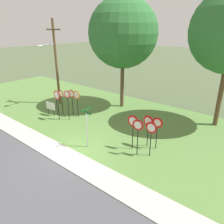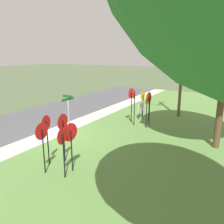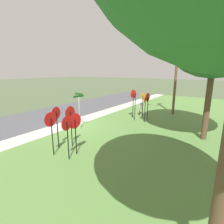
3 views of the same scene
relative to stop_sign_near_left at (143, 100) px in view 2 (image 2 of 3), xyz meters
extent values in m
plane|color=#4C5B3D|center=(5.92, -3.12, -1.67)|extent=(160.00, 160.00, 0.00)
cube|color=#4C4C51|center=(5.92, -7.92, -1.67)|extent=(44.00, 6.40, 0.01)
cube|color=#BCB7AD|center=(5.92, -3.92, -1.64)|extent=(44.00, 1.60, 0.06)
cube|color=#567F3D|center=(5.92, 2.88, -1.65)|extent=(44.00, 12.00, 0.04)
cylinder|color=black|center=(0.00, 0.03, -0.63)|extent=(0.06, 0.06, 2.01)
cylinder|color=gold|center=(0.00, -0.01, 0.33)|extent=(0.63, 0.12, 0.64)
cylinder|color=white|center=(0.00, -0.03, 0.33)|extent=(0.49, 0.08, 0.50)
cylinder|color=black|center=(1.06, 0.98, -0.58)|extent=(0.06, 0.06, 2.11)
cylinder|color=red|center=(1.06, 0.94, 0.42)|extent=(0.72, 0.05, 0.72)
cylinder|color=white|center=(1.06, 0.92, 0.42)|extent=(0.56, 0.03, 0.56)
cylinder|color=black|center=(0.10, 0.57, -0.62)|extent=(0.06, 0.06, 2.02)
cylinder|color=red|center=(0.10, 0.53, 0.34)|extent=(0.69, 0.08, 0.69)
cylinder|color=white|center=(0.10, 0.51, 0.34)|extent=(0.54, 0.05, 0.54)
cylinder|color=black|center=(1.71, 1.01, -0.58)|extent=(0.06, 0.06, 2.11)
cylinder|color=orange|center=(1.71, 0.97, 0.42)|extent=(0.71, 0.14, 0.72)
cylinder|color=white|center=(1.71, 0.95, 0.42)|extent=(0.55, 0.10, 0.56)
cylinder|color=black|center=(0.96, -0.52, -0.48)|extent=(0.06, 0.06, 2.30)
cylinder|color=red|center=(0.96, -0.56, 0.61)|extent=(0.78, 0.11, 0.79)
cylinder|color=white|center=(0.96, -0.57, 0.61)|extent=(0.61, 0.07, 0.61)
cylinder|color=black|center=(1.63, 0.03, -0.45)|extent=(0.06, 0.06, 2.37)
cylinder|color=red|center=(1.63, -0.01, 0.69)|extent=(0.63, 0.14, 0.64)
cylinder|color=white|center=(1.63, -0.03, 0.69)|extent=(0.49, 0.10, 0.50)
cylinder|color=black|center=(9.22, 0.47, -0.67)|extent=(0.06, 0.06, 1.92)
cone|color=red|center=(9.22, 0.43, 0.20)|extent=(0.82, 0.14, 0.82)
cone|color=silver|center=(9.22, 0.41, 0.20)|extent=(0.55, 0.09, 0.56)
cylinder|color=black|center=(9.98, -0.46, -0.62)|extent=(0.06, 0.06, 2.02)
cone|color=red|center=(9.98, -0.50, 0.32)|extent=(0.76, 0.06, 0.75)
cone|color=white|center=(9.98, -0.52, 0.32)|extent=(0.51, 0.04, 0.51)
cylinder|color=black|center=(9.84, 0.57, -0.66)|extent=(0.06, 0.06, 1.95)
cone|color=red|center=(9.84, 0.53, 0.25)|extent=(0.71, 0.12, 0.72)
cone|color=silver|center=(9.84, 0.51, 0.25)|extent=(0.49, 0.08, 0.49)
cylinder|color=black|center=(9.30, -0.88, -0.56)|extent=(0.06, 0.06, 2.14)
cone|color=red|center=(9.30, -0.92, 0.44)|extent=(0.71, 0.16, 0.71)
cone|color=silver|center=(9.30, -0.94, 0.44)|extent=(0.48, 0.11, 0.48)
cylinder|color=black|center=(8.65, -0.46, -0.59)|extent=(0.06, 0.06, 2.09)
cone|color=red|center=(8.65, -0.50, 0.38)|extent=(0.79, 0.10, 0.79)
cone|color=silver|center=(8.65, -0.52, 0.38)|extent=(0.54, 0.06, 0.54)
cylinder|color=#9EA0A8|center=(6.22, -2.21, -0.41)|extent=(0.07, 0.07, 2.45)
cylinder|color=#9EA0A8|center=(6.22, -2.21, 0.83)|extent=(0.09, 0.09, 0.03)
cube|color=#19511E|center=(6.22, -2.21, 0.89)|extent=(0.96, 0.09, 0.15)
cube|color=#19511E|center=(6.22, -2.21, 1.06)|extent=(0.08, 0.82, 0.15)
cylinder|color=brown|center=(-2.51, 2.23, 2.54)|extent=(0.24, 0.24, 8.34)
cube|color=brown|center=(-2.51, 2.23, 5.71)|extent=(2.10, 0.12, 0.12)
cylinder|color=gray|center=(-3.36, 2.23, 5.81)|extent=(0.09, 0.09, 0.10)
cylinder|color=gray|center=(-1.66, 2.23, 5.81)|extent=(0.09, 0.09, 0.10)
cylinder|color=#9EA0A8|center=(-2.51, 1.40, 4.37)|extent=(0.08, 1.65, 0.08)
ellipsoid|color=#B7B7BC|center=(-2.51, 0.57, 4.31)|extent=(0.40, 0.56, 0.18)
cylinder|color=black|center=(-0.85, -0.37, -1.36)|extent=(0.05, 0.05, 0.55)
cylinder|color=black|center=(-0.08, -0.31, -1.36)|extent=(0.05, 0.05, 0.55)
cube|color=white|center=(-0.46, -0.34, -0.73)|extent=(1.10, 0.12, 0.70)
cylinder|color=brown|center=(3.04, 5.76, 1.10)|extent=(0.36, 0.36, 5.46)
camera|label=1|loc=(15.68, -11.05, 5.94)|focal=34.92mm
camera|label=2|loc=(16.53, 6.75, 3.52)|focal=37.01mm
camera|label=3|loc=(15.25, 6.91, 2.75)|focal=28.11mm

